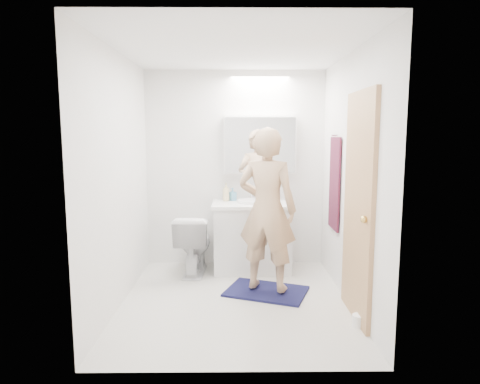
{
  "coord_description": "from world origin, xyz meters",
  "views": [
    {
      "loc": [
        0.01,
        -3.95,
        1.63
      ],
      "look_at": [
        0.05,
        0.25,
        1.05
      ],
      "focal_mm": 31.42,
      "sensor_mm": 36.0,
      "label": 1
    }
  ],
  "objects_px": {
    "soap_bottle_a": "(226,192)",
    "soap_bottle_b": "(233,194)",
    "toothbrush_cup": "(273,197)",
    "toilet": "(194,244)",
    "medicine_cabinet": "(260,145)",
    "vanity_cabinet": "(252,238)",
    "toilet_paper_roll": "(359,321)",
    "person": "(267,210)"
  },
  "relations": [
    {
      "from": "toilet_paper_roll",
      "to": "person",
      "type": "bearing_deg",
      "value": 133.31
    },
    {
      "from": "soap_bottle_a",
      "to": "soap_bottle_b",
      "type": "xyz_separation_m",
      "value": [
        0.08,
        0.03,
        -0.03
      ]
    },
    {
      "from": "medicine_cabinet",
      "to": "toilet_paper_roll",
      "type": "distance_m",
      "value": 2.39
    },
    {
      "from": "medicine_cabinet",
      "to": "toothbrush_cup",
      "type": "bearing_deg",
      "value": -16.71
    },
    {
      "from": "person",
      "to": "toilet_paper_roll",
      "type": "distance_m",
      "value": 1.35
    },
    {
      "from": "soap_bottle_b",
      "to": "toilet_paper_roll",
      "type": "height_order",
      "value": "soap_bottle_b"
    },
    {
      "from": "person",
      "to": "toothbrush_cup",
      "type": "distance_m",
      "value": 0.92
    },
    {
      "from": "person",
      "to": "soap_bottle_a",
      "type": "bearing_deg",
      "value": -43.47
    },
    {
      "from": "person",
      "to": "soap_bottle_b",
      "type": "height_order",
      "value": "person"
    },
    {
      "from": "vanity_cabinet",
      "to": "soap_bottle_b",
      "type": "distance_m",
      "value": 0.59
    },
    {
      "from": "soap_bottle_b",
      "to": "medicine_cabinet",
      "type": "bearing_deg",
      "value": 5.17
    },
    {
      "from": "medicine_cabinet",
      "to": "vanity_cabinet",
      "type": "bearing_deg",
      "value": -114.37
    },
    {
      "from": "toilet",
      "to": "toothbrush_cup",
      "type": "height_order",
      "value": "toothbrush_cup"
    },
    {
      "from": "soap_bottle_a",
      "to": "toilet_paper_roll",
      "type": "bearing_deg",
      "value": -55.1
    },
    {
      "from": "medicine_cabinet",
      "to": "soap_bottle_b",
      "type": "xyz_separation_m",
      "value": [
        -0.33,
        -0.03,
        -0.6
      ]
    },
    {
      "from": "soap_bottle_a",
      "to": "soap_bottle_b",
      "type": "height_order",
      "value": "soap_bottle_a"
    },
    {
      "from": "medicine_cabinet",
      "to": "soap_bottle_a",
      "type": "bearing_deg",
      "value": -171.71
    },
    {
      "from": "toilet",
      "to": "toilet_paper_roll",
      "type": "relative_size",
      "value": 6.4
    },
    {
      "from": "person",
      "to": "toilet_paper_roll",
      "type": "bearing_deg",
      "value": 153.96
    },
    {
      "from": "vanity_cabinet",
      "to": "medicine_cabinet",
      "type": "xyz_separation_m",
      "value": [
        0.1,
        0.21,
        1.11
      ]
    },
    {
      "from": "toilet",
      "to": "person",
      "type": "xyz_separation_m",
      "value": [
        0.81,
        -0.63,
        0.52
      ]
    },
    {
      "from": "medicine_cabinet",
      "to": "soap_bottle_a",
      "type": "relative_size",
      "value": 3.97
    },
    {
      "from": "person",
      "to": "soap_bottle_a",
      "type": "relative_size",
      "value": 7.46
    },
    {
      "from": "vanity_cabinet",
      "to": "medicine_cabinet",
      "type": "bearing_deg",
      "value": 65.63
    },
    {
      "from": "toilet_paper_roll",
      "to": "vanity_cabinet",
      "type": "bearing_deg",
      "value": 119.19
    },
    {
      "from": "toilet",
      "to": "soap_bottle_a",
      "type": "relative_size",
      "value": 3.18
    },
    {
      "from": "vanity_cabinet",
      "to": "medicine_cabinet",
      "type": "distance_m",
      "value": 1.13
    },
    {
      "from": "toothbrush_cup",
      "to": "toilet_paper_roll",
      "type": "bearing_deg",
      "value": -70.69
    },
    {
      "from": "vanity_cabinet",
      "to": "toothbrush_cup",
      "type": "distance_m",
      "value": 0.57
    },
    {
      "from": "toilet",
      "to": "medicine_cabinet",
      "type": "bearing_deg",
      "value": -154.28
    },
    {
      "from": "toothbrush_cup",
      "to": "toilet_paper_roll",
      "type": "height_order",
      "value": "toothbrush_cup"
    },
    {
      "from": "medicine_cabinet",
      "to": "soap_bottle_b",
      "type": "bearing_deg",
      "value": -174.83
    },
    {
      "from": "toilet",
      "to": "toilet_paper_roll",
      "type": "bearing_deg",
      "value": 140.85
    },
    {
      "from": "person",
      "to": "toilet",
      "type": "bearing_deg",
      "value": -17.31
    },
    {
      "from": "vanity_cabinet",
      "to": "soap_bottle_a",
      "type": "xyz_separation_m",
      "value": [
        -0.32,
        0.15,
        0.54
      ]
    },
    {
      "from": "medicine_cabinet",
      "to": "toilet_paper_roll",
      "type": "relative_size",
      "value": 8.0
    },
    {
      "from": "medicine_cabinet",
      "to": "toilet_paper_roll",
      "type": "bearing_deg",
      "value": -66.43
    },
    {
      "from": "toothbrush_cup",
      "to": "soap_bottle_b",
      "type": "bearing_deg",
      "value": 177.7
    },
    {
      "from": "toilet",
      "to": "soap_bottle_b",
      "type": "relative_size",
      "value": 4.53
    },
    {
      "from": "medicine_cabinet",
      "to": "toilet_paper_roll",
      "type": "height_order",
      "value": "medicine_cabinet"
    },
    {
      "from": "toilet",
      "to": "toothbrush_cup",
      "type": "bearing_deg",
      "value": -160.64
    },
    {
      "from": "soap_bottle_a",
      "to": "person",
      "type": "bearing_deg",
      "value": -64.13
    }
  ]
}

